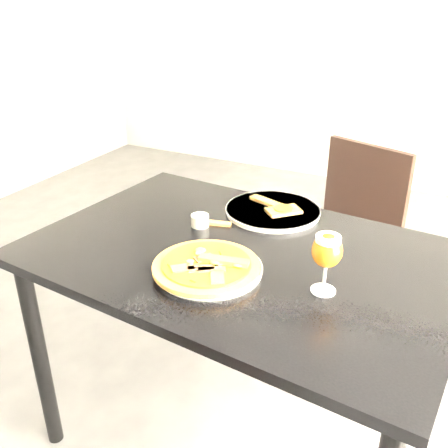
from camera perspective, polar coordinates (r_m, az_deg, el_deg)
The scene contains 9 objects.
dining_table at distance 1.48m, azimuth 1.88°, elevation -6.11°, with size 1.27×0.91×0.75m.
chair_far at distance 2.16m, azimuth 13.64°, elevation -1.66°, with size 0.50×0.50×0.86m.
plate_main at distance 1.33m, azimuth -1.71°, elevation -5.16°, with size 0.28×0.28×0.01m, color white.
pizza at distance 1.31m, azimuth -1.95°, elevation -4.75°, with size 0.28×0.28×0.03m.
plate_second at distance 1.67m, azimuth 5.59°, elevation 1.51°, with size 0.31×0.31×0.02m, color white.
crust_scraps at distance 1.66m, azimuth 6.17°, elevation 1.90°, with size 0.20×0.14×0.02m.
loose_crust at distance 1.58m, azimuth -1.02°, elevation 0.12°, with size 0.10×0.02×0.01m, color olive.
sauce_cup at distance 1.57m, azimuth -2.77°, elevation 0.46°, with size 0.06×0.06×0.04m.
beer_glass at distance 1.22m, azimuth 11.69°, elevation -3.06°, with size 0.07×0.07×0.16m.
Camera 1 is at (0.53, -0.85, 1.44)m, focal length 40.00 mm.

